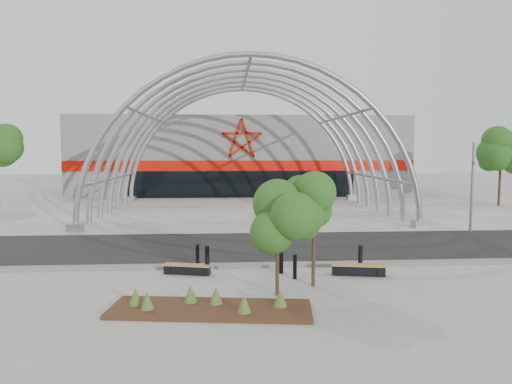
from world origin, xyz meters
The scene contains 18 objects.
ground centered at (0.00, 0.00, 0.00)m, with size 140.00×140.00×0.00m, color gray.
road centered at (0.00, 3.50, 0.01)m, with size 140.00×7.00×0.02m, color black.
forecourt centered at (0.00, 15.50, 0.02)m, with size 60.00×17.00×0.04m, color #A49E95.
kerb centered at (0.00, -0.25, 0.06)m, with size 60.00×0.50×0.12m, color slate.
arena_building centered at (0.00, 33.45, 3.99)m, with size 34.00×15.24×8.00m.
vault_canopy centered at (0.00, 15.50, 0.02)m, with size 20.80×15.80×20.36m.
planting_bed centered at (-1.98, -5.15, 0.15)m, with size 6.00×2.48×0.62m.
signal_pole centered at (12.25, 6.45, 2.66)m, with size 0.14×0.71×5.10m.
street_tree_0 centered at (0.19, -3.87, 2.71)m, with size 1.65×1.65×3.77m.
street_tree_1 centered at (1.52, -2.98, 2.70)m, with size 1.59×1.59×3.76m.
bench_0 centered at (-2.92, -1.20, 0.18)m, with size 1.83×0.79×0.38m.
bench_1 centered at (3.45, -1.74, 0.20)m, with size 2.03×0.79×0.42m.
bollard_0 centered at (-2.60, -0.11, 0.45)m, with size 0.14×0.14×0.90m, color black.
bollard_1 centered at (-2.17, -1.20, 0.53)m, with size 0.17×0.17×1.07m, color black.
bollard_2 centered at (1.03, -2.04, 0.44)m, with size 0.14×0.14×0.89m, color black.
bollard_3 centered at (0.62, -1.28, 0.53)m, with size 0.17×0.17×1.06m, color black.
bollard_4 centered at (3.65, -1.33, 0.53)m, with size 0.17×0.17×1.05m, color black.
bg_tree_1 centered at (21.00, 18.00, 4.25)m, with size 2.70×2.70×5.91m.
Camera 1 is at (-1.39, -18.08, 4.67)m, focal length 32.00 mm.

